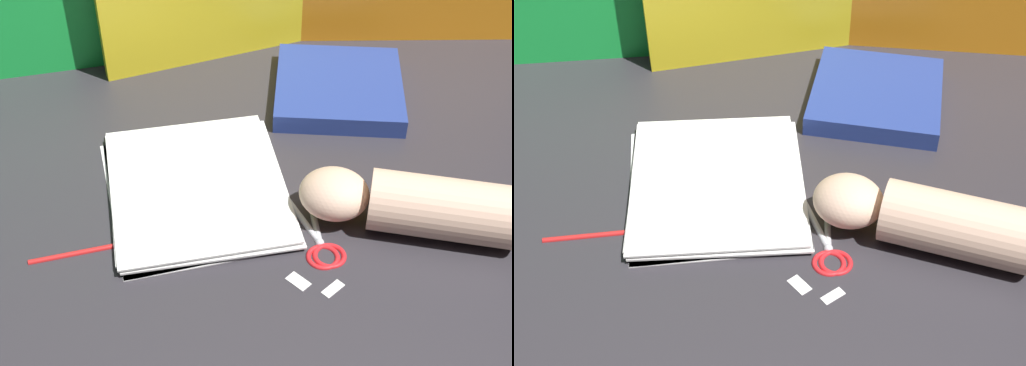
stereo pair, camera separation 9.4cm
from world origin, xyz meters
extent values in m
plane|color=#2D2B30|center=(0.00, 0.00, 0.00)|extent=(6.00, 6.00, 0.00)
cube|color=white|center=(-0.10, 0.04, 0.00)|extent=(0.26, 0.30, 0.00)
cube|color=white|center=(-0.11, 0.04, 0.00)|extent=(0.26, 0.30, 0.00)
cube|color=white|center=(-0.10, 0.04, 0.01)|extent=(0.24, 0.29, 0.00)
cube|color=white|center=(-0.11, 0.05, 0.01)|extent=(0.25, 0.29, 0.00)
cube|color=white|center=(-0.10, 0.04, 0.01)|extent=(0.25, 0.29, 0.00)
cube|color=navy|center=(0.16, 0.24, 0.02)|extent=(0.26, 0.27, 0.03)
sphere|color=silver|center=(0.04, -0.09, 0.00)|extent=(0.01, 0.01, 0.01)
cylinder|color=silver|center=(0.03, -0.03, 0.00)|extent=(0.04, 0.12, 0.01)
torus|color=red|center=(0.05, -0.12, 0.00)|extent=(0.05, 0.05, 0.01)
cylinder|color=silver|center=(0.05, -0.03, 0.00)|extent=(0.02, 0.13, 0.01)
torus|color=red|center=(0.04, -0.12, 0.00)|extent=(0.05, 0.05, 0.01)
cylinder|color=beige|center=(0.21, -0.10, 0.04)|extent=(0.21, 0.15, 0.08)
ellipsoid|color=beige|center=(0.07, -0.04, 0.04)|extent=(0.12, 0.12, 0.06)
cube|color=white|center=(0.00, -0.15, 0.00)|extent=(0.03, 0.03, 0.00)
cube|color=white|center=(0.04, -0.17, 0.00)|extent=(0.03, 0.03, 0.00)
cylinder|color=red|center=(-0.28, -0.05, 0.00)|extent=(0.12, 0.02, 0.01)
camera|label=1|loc=(-0.16, -0.72, 0.68)|focal=50.00mm
camera|label=2|loc=(-0.07, -0.73, 0.68)|focal=50.00mm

